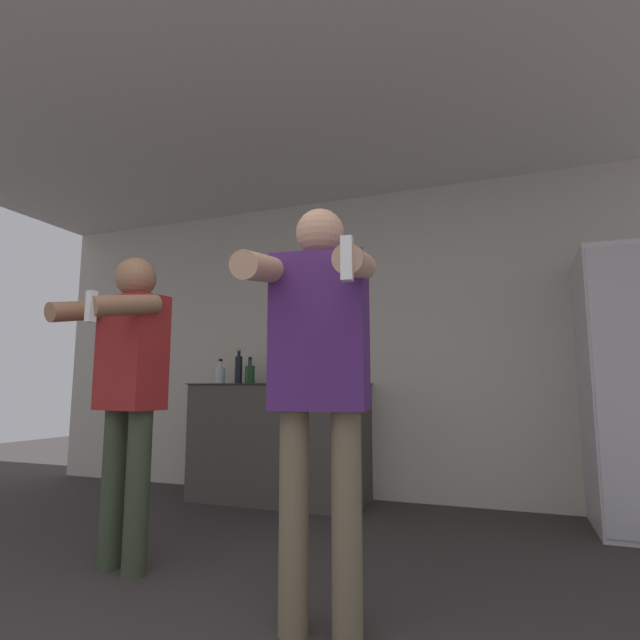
{
  "coord_description": "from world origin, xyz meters",
  "views": [
    {
      "loc": [
        0.82,
        -0.8,
        0.88
      ],
      "look_at": [
        0.14,
        1.0,
        1.15
      ],
      "focal_mm": 28.0,
      "sensor_mm": 36.0,
      "label": 1
    }
  ],
  "objects_px": {
    "bottle_red_label": "(294,372)",
    "bottle_clear_vodka": "(239,369)",
    "person_man_side": "(128,375)",
    "bottle_dark_rum": "(250,374)",
    "person_woman_foreground": "(319,363)",
    "bottle_short_whiskey": "(220,374)"
  },
  "relations": [
    {
      "from": "person_woman_foreground",
      "to": "bottle_clear_vodka",
      "type": "bearing_deg",
      "value": 126.82
    },
    {
      "from": "person_woman_foreground",
      "to": "person_man_side",
      "type": "relative_size",
      "value": 1.02
    },
    {
      "from": "bottle_clear_vodka",
      "to": "bottle_dark_rum",
      "type": "bearing_deg",
      "value": -0.0
    },
    {
      "from": "bottle_red_label",
      "to": "bottle_short_whiskey",
      "type": "bearing_deg",
      "value": -180.0
    },
    {
      "from": "bottle_dark_rum",
      "to": "person_woman_foreground",
      "type": "xyz_separation_m",
      "value": [
        1.39,
        -2.0,
        -0.03
      ]
    },
    {
      "from": "person_woman_foreground",
      "to": "person_man_side",
      "type": "distance_m",
      "value": 1.17
    },
    {
      "from": "bottle_dark_rum",
      "to": "bottle_red_label",
      "type": "distance_m",
      "value": 0.41
    },
    {
      "from": "bottle_short_whiskey",
      "to": "person_man_side",
      "type": "relative_size",
      "value": 0.14
    },
    {
      "from": "bottle_dark_rum",
      "to": "person_man_side",
      "type": "xyz_separation_m",
      "value": [
        0.25,
        -1.73,
        -0.06
      ]
    },
    {
      "from": "bottle_short_whiskey",
      "to": "person_man_side",
      "type": "xyz_separation_m",
      "value": [
        0.54,
        -1.73,
        -0.06
      ]
    },
    {
      "from": "bottle_dark_rum",
      "to": "person_man_side",
      "type": "height_order",
      "value": "person_man_side"
    },
    {
      "from": "bottle_short_whiskey",
      "to": "person_man_side",
      "type": "bearing_deg",
      "value": -72.78
    },
    {
      "from": "bottle_dark_rum",
      "to": "person_man_side",
      "type": "distance_m",
      "value": 1.75
    },
    {
      "from": "bottle_dark_rum",
      "to": "person_woman_foreground",
      "type": "height_order",
      "value": "person_woman_foreground"
    },
    {
      "from": "bottle_clear_vodka",
      "to": "bottle_short_whiskey",
      "type": "xyz_separation_m",
      "value": [
        -0.18,
        0.0,
        -0.05
      ]
    },
    {
      "from": "bottle_short_whiskey",
      "to": "person_man_side",
      "type": "height_order",
      "value": "person_man_side"
    },
    {
      "from": "bottle_red_label",
      "to": "person_man_side",
      "type": "relative_size",
      "value": 0.15
    },
    {
      "from": "bottle_dark_rum",
      "to": "bottle_short_whiskey",
      "type": "distance_m",
      "value": 0.29
    },
    {
      "from": "bottle_dark_rum",
      "to": "bottle_red_label",
      "type": "xyz_separation_m",
      "value": [
        0.41,
        0.0,
        0.01
      ]
    },
    {
      "from": "bottle_red_label",
      "to": "bottle_clear_vodka",
      "type": "height_order",
      "value": "bottle_clear_vodka"
    },
    {
      "from": "person_woman_foreground",
      "to": "person_man_side",
      "type": "bearing_deg",
      "value": 166.77
    },
    {
      "from": "bottle_clear_vodka",
      "to": "person_man_side",
      "type": "distance_m",
      "value": 1.77
    }
  ]
}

